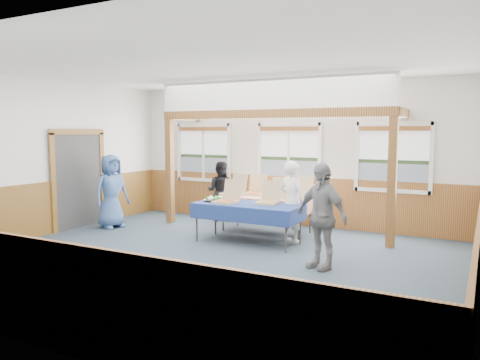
# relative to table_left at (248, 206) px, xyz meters

# --- Properties ---
(floor) EXTENTS (8.00, 8.00, 0.00)m
(floor) POSITION_rel_table_left_xyz_m (-0.02, -1.36, -0.71)
(floor) COLOR #2A3845
(floor) RESTS_ON ground
(ceiling) EXTENTS (8.00, 8.00, 0.00)m
(ceiling) POSITION_rel_table_left_xyz_m (-0.02, -1.36, 2.49)
(ceiling) COLOR white
(ceiling) RESTS_ON wall_back
(wall_back) EXTENTS (8.00, 0.00, 8.00)m
(wall_back) POSITION_rel_table_left_xyz_m (-0.02, 2.14, 0.89)
(wall_back) COLOR silver
(wall_back) RESTS_ON floor
(wall_front) EXTENTS (8.00, 0.00, 8.00)m
(wall_front) POSITION_rel_table_left_xyz_m (-0.02, -4.86, 0.89)
(wall_front) COLOR silver
(wall_front) RESTS_ON floor
(wall_left) EXTENTS (0.00, 8.00, 8.00)m
(wall_left) POSITION_rel_table_left_xyz_m (-4.02, -1.36, 0.89)
(wall_left) COLOR silver
(wall_left) RESTS_ON floor
(wainscot_back) EXTENTS (7.98, 0.05, 1.10)m
(wainscot_back) POSITION_rel_table_left_xyz_m (-0.02, 2.11, -0.16)
(wainscot_back) COLOR brown
(wainscot_back) RESTS_ON floor
(wainscot_front) EXTENTS (7.98, 0.05, 1.10)m
(wainscot_front) POSITION_rel_table_left_xyz_m (-0.02, -4.84, -0.16)
(wainscot_front) COLOR brown
(wainscot_front) RESTS_ON floor
(wainscot_left) EXTENTS (0.05, 6.98, 1.10)m
(wainscot_left) POSITION_rel_table_left_xyz_m (-3.99, -1.36, -0.16)
(wainscot_left) COLOR brown
(wainscot_left) RESTS_ON floor
(wainscot_right) EXTENTS (0.05, 6.98, 1.10)m
(wainscot_right) POSITION_rel_table_left_xyz_m (3.96, -1.36, -0.16)
(wainscot_right) COLOR brown
(wainscot_right) RESTS_ON floor
(cased_opening) EXTENTS (0.06, 1.30, 2.10)m
(cased_opening) POSITION_rel_table_left_xyz_m (-3.98, -0.46, 0.34)
(cased_opening) COLOR #343434
(cased_opening) RESTS_ON wall_left
(window_left) EXTENTS (1.56, 0.10, 1.46)m
(window_left) POSITION_rel_table_left_xyz_m (-2.32, 2.09, 0.97)
(window_left) COLOR white
(window_left) RESTS_ON wall_back
(window_mid) EXTENTS (1.56, 0.10, 1.46)m
(window_mid) POSITION_rel_table_left_xyz_m (-0.02, 2.09, 0.97)
(window_mid) COLOR white
(window_mid) RESTS_ON wall_back
(window_right) EXTENTS (1.56, 0.10, 1.46)m
(window_right) POSITION_rel_table_left_xyz_m (2.28, 2.09, 0.97)
(window_right) COLOR white
(window_right) RESTS_ON wall_back
(post_left) EXTENTS (0.15, 0.15, 2.40)m
(post_left) POSITION_rel_table_left_xyz_m (-2.52, 0.94, 0.49)
(post_left) COLOR #532612
(post_left) RESTS_ON floor
(post_right) EXTENTS (0.15, 0.15, 2.40)m
(post_right) POSITION_rel_table_left_xyz_m (2.48, 0.94, 0.49)
(post_right) COLOR #532612
(post_right) RESTS_ON floor
(cross_beam) EXTENTS (5.15, 0.18, 0.18)m
(cross_beam) POSITION_rel_table_left_xyz_m (-0.02, 0.94, 1.78)
(cross_beam) COLOR #532612
(cross_beam) RESTS_ON post_left
(table_left) EXTENTS (2.14, 1.12, 0.76)m
(table_left) POSITION_rel_table_left_xyz_m (0.00, 0.00, 0.00)
(table_left) COLOR #343434
(table_left) RESTS_ON floor
(table_right) EXTENTS (2.09, 1.59, 0.76)m
(table_right) POSITION_rel_table_left_xyz_m (-0.09, 1.04, -0.00)
(table_right) COLOR #343434
(table_right) RESTS_ON floor
(pizza_box_a) EXTENTS (0.44, 0.52, 0.44)m
(pizza_box_a) POSITION_rel_table_left_xyz_m (-0.40, -0.11, 0.12)
(pizza_box_a) COLOR tan
(pizza_box_a) RESTS_ON table_left
(pizza_box_b) EXTENTS (0.42, 0.50, 0.43)m
(pizza_box_b) POSITION_rel_table_left_xyz_m (0.35, 0.16, 0.12)
(pizza_box_b) COLOR tan
(pizza_box_b) RESTS_ON table_left
(pizza_box_c) EXTENTS (0.50, 0.57, 0.45)m
(pizza_box_c) POSITION_rel_table_left_xyz_m (-0.83, 0.94, 0.12)
(pizza_box_c) COLOR tan
(pizza_box_c) RESTS_ON table_right
(pizza_box_d) EXTENTS (0.45, 0.52, 0.43)m
(pizza_box_d) POSITION_rel_table_left_xyz_m (-0.45, 1.23, 0.12)
(pizza_box_d) COLOR tan
(pizza_box_d) RESTS_ON table_right
(pizza_box_e) EXTENTS (0.41, 0.49, 0.41)m
(pizza_box_e) POSITION_rel_table_left_xyz_m (0.16, 0.96, 0.12)
(pizza_box_e) COLOR tan
(pizza_box_e) RESTS_ON table_right
(pizza_box_f) EXTENTS (0.54, 0.61, 0.46)m
(pizza_box_f) POSITION_rel_table_left_xyz_m (0.57, 1.18, 0.12)
(pizza_box_f) COLOR tan
(pizza_box_f) RESTS_ON table_right
(veggie_tray) EXTENTS (0.43, 0.43, 0.10)m
(veggie_tray) POSITION_rel_table_left_xyz_m (-0.75, -0.00, 0.08)
(veggie_tray) COLOR black
(veggie_tray) RESTS_ON table_left
(drink_glass) EXTENTS (0.07, 0.07, 0.15)m
(drink_glass) POSITION_rel_table_left_xyz_m (0.76, 0.79, 0.13)
(drink_glass) COLOR #905018
(drink_glass) RESTS_ON table_right
(woman_white) EXTENTS (0.67, 0.56, 1.58)m
(woman_white) POSITION_rel_table_left_xyz_m (0.73, 0.43, 0.08)
(woman_white) COLOR silver
(woman_white) RESTS_ON floor
(woman_black) EXTENTS (0.78, 0.66, 1.42)m
(woman_black) POSITION_rel_table_left_xyz_m (-1.61, 1.70, 0.00)
(woman_black) COLOR black
(woman_black) RESTS_ON floor
(man_blue) EXTENTS (0.70, 0.90, 1.63)m
(man_blue) POSITION_rel_table_left_xyz_m (-3.32, -0.14, 0.11)
(man_blue) COLOR #3E609B
(man_blue) RESTS_ON floor
(person_grey) EXTENTS (1.05, 0.77, 1.66)m
(person_grey) POSITION_rel_table_left_xyz_m (1.77, -0.95, 0.12)
(person_grey) COLOR gray
(person_grey) RESTS_ON floor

